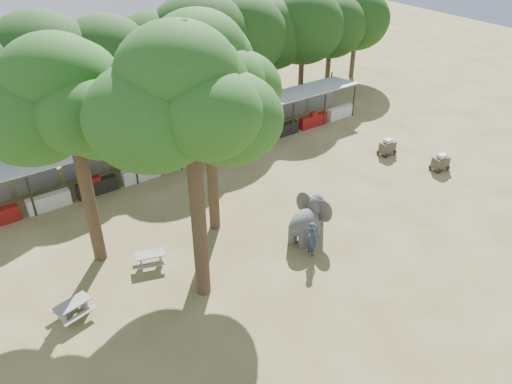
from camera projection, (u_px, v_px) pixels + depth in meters
ground at (332, 265)px, 24.26m from camera, size 100.00×100.00×0.00m
vendor_stalls at (192, 140)px, 33.25m from camera, size 28.00×2.99×2.80m
yard_tree_left at (63, 101)px, 20.47m from camera, size 7.10×6.90×11.02m
yard_tree_center at (184, 100)px, 17.92m from camera, size 7.10×6.90×12.04m
yard_tree_back at (202, 72)px, 22.51m from camera, size 7.10×6.90×11.36m
backdrop_trees at (152, 57)px, 34.54m from camera, size 46.46×5.95×8.33m
elephant at (309, 219)px, 25.67m from camera, size 3.00×2.20×2.23m
handler at (312, 238)px, 24.50m from camera, size 0.54×0.74×1.92m
picnic_table_near at (73, 308)px, 21.16m from camera, size 1.77×1.66×0.75m
picnic_table_far at (150, 258)px, 24.03m from camera, size 1.71×1.62×0.70m
cart_front at (441, 162)px, 31.98m from camera, size 1.21×0.85×1.13m
cart_back at (387, 147)px, 33.80m from camera, size 1.19×0.79×1.14m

